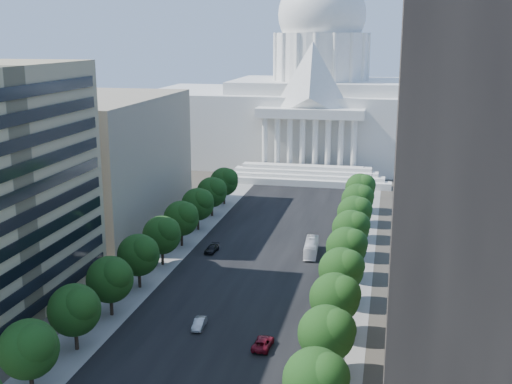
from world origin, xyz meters
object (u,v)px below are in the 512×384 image
Objects in this scene: car_dark_b at (212,249)px; city_bus at (311,248)px; car_red at (263,343)px; car_silver at (199,324)px.

car_dark_b is 0.47× the size of city_bus.
car_red is 42.21m from city_bus.
city_bus is at bearing 68.31° from car_silver.
city_bus is at bearing -88.98° from car_red.
car_red is 1.08× the size of car_dark_b.
car_silver is 0.85× the size of car_red.
car_red is 43.46m from car_dark_b.
car_silver is 39.93m from city_bus.
city_bus is (20.54, 3.00, 0.76)m from car_dark_b.
car_red is 0.51× the size of city_bus.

